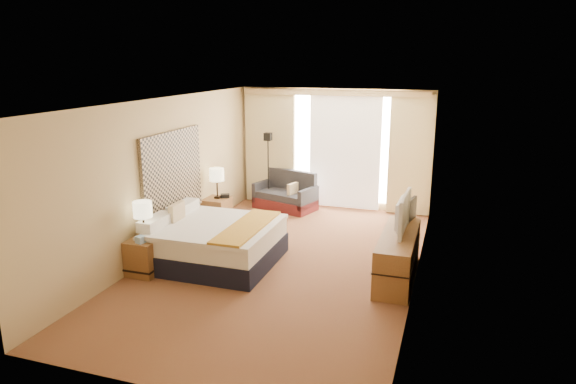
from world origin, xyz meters
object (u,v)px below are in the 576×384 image
(media_dresser, at_px, (398,256))
(floor_lamp, at_px, (268,155))
(lamp_right, at_px, (217,175))
(loveseat, at_px, (286,197))
(television, at_px, (398,213))
(desk_chair, at_px, (402,232))
(lamp_left, at_px, (143,210))
(nightstand_right, at_px, (217,212))
(bed, at_px, (214,242))
(nightstand_left, at_px, (145,256))

(media_dresser, height_order, floor_lamp, floor_lamp)
(lamp_right, bearing_deg, media_dresser, -21.64)
(loveseat, bearing_deg, television, -29.52)
(desk_chair, relative_size, lamp_left, 1.77)
(media_dresser, bearing_deg, desk_chair, 91.80)
(nightstand_right, xyz_separation_m, loveseat, (0.93, 1.54, -0.00))
(loveseat, relative_size, lamp_left, 2.46)
(desk_chair, distance_m, lamp_left, 4.13)
(bed, height_order, lamp_left, lamp_left)
(nightstand_left, distance_m, loveseat, 4.14)
(loveseat, bearing_deg, nightstand_left, -86.00)
(floor_lamp, bearing_deg, nightstand_left, -96.65)
(media_dresser, xyz_separation_m, lamp_right, (-3.68, 1.46, 0.66))
(nightstand_left, height_order, nightstand_right, same)
(lamp_left, bearing_deg, loveseat, 77.07)
(loveseat, xyz_separation_m, lamp_right, (-0.92, -1.53, 0.74))
(floor_lamp, bearing_deg, television, -43.06)
(media_dresser, relative_size, loveseat, 1.23)
(nightstand_right, xyz_separation_m, bed, (0.81, -1.76, 0.07))
(nightstand_left, distance_m, desk_chair, 4.11)
(nightstand_right, xyz_separation_m, lamp_left, (0.01, -2.49, 0.74))
(bed, relative_size, lamp_right, 3.21)
(nightstand_right, relative_size, media_dresser, 0.31)
(television, bearing_deg, desk_chair, -0.81)
(floor_lamp, bearing_deg, media_dresser, -43.75)
(nightstand_left, xyz_separation_m, lamp_right, (0.02, 2.51, 0.74))
(nightstand_left, relative_size, desk_chair, 0.52)
(lamp_right, bearing_deg, loveseat, 58.96)
(lamp_right, bearing_deg, nightstand_left, -90.38)
(bed, xyz_separation_m, floor_lamp, (-0.33, 3.39, 0.82))
(floor_lamp, xyz_separation_m, television, (3.17, -2.96, -0.18))
(nightstand_left, relative_size, media_dresser, 0.31)
(media_dresser, bearing_deg, television, 112.72)
(nightstand_left, relative_size, lamp_right, 0.92)
(media_dresser, bearing_deg, floor_lamp, 136.25)
(nightstand_right, bearing_deg, nightstand_left, -90.00)
(media_dresser, xyz_separation_m, desk_chair, (-0.02, 0.78, 0.12))
(media_dresser, relative_size, bed, 0.93)
(media_dresser, relative_size, floor_lamp, 1.09)
(bed, height_order, loveseat, bed)
(loveseat, bearing_deg, bed, -75.14)
(loveseat, relative_size, television, 1.47)
(desk_chair, bearing_deg, media_dresser, -77.72)
(loveseat, bearing_deg, floor_lamp, -174.67)
(lamp_right, bearing_deg, lamp_left, -90.15)
(floor_lamp, bearing_deg, nightstand_right, -106.46)
(desk_chair, bearing_deg, loveseat, 151.62)
(nightstand_left, xyz_separation_m, desk_chair, (3.68, 1.83, 0.19))
(nightstand_right, relative_size, television, 0.55)
(nightstand_left, height_order, loveseat, loveseat)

